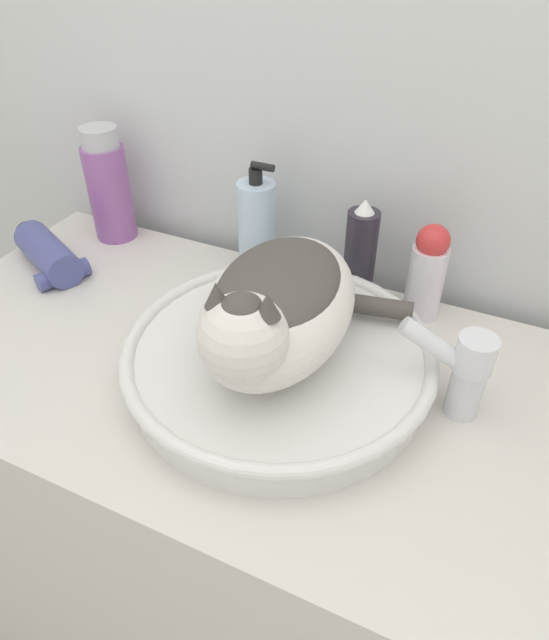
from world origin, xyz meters
name	(u,v)px	position (x,y,z in m)	size (l,w,h in m)	color
wall_back	(405,43)	(0.00, 0.61, 1.20)	(8.00, 0.05, 2.40)	silver
vanity_counter	(298,546)	(0.00, 0.28, 0.41)	(1.29, 0.56, 0.82)	beige
sink_basin	(279,358)	(-0.04, 0.28, 0.86)	(0.43, 0.43, 0.06)	silver
cat	(276,305)	(-0.04, 0.27, 0.96)	(0.26, 0.33, 0.17)	silver
faucet	(464,370)	(0.20, 0.32, 0.89)	(0.12, 0.05, 0.14)	silver
mouthwash_bottle	(109,187)	(-0.50, 0.51, 0.93)	(0.08, 0.08, 0.22)	#93569E
hairspray_can_black	(360,255)	(-0.01, 0.51, 0.91)	(0.05, 0.05, 0.18)	#28232D
soap_pump_bottle	(257,228)	(-0.19, 0.51, 0.91)	(0.06, 0.06, 0.21)	silver
lotion_bottle_white	(427,272)	(0.10, 0.51, 0.90)	(0.06, 0.06, 0.16)	silver
hair_dryer	(49,255)	(-0.53, 0.36, 0.85)	(0.19, 0.14, 0.06)	#474C8C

